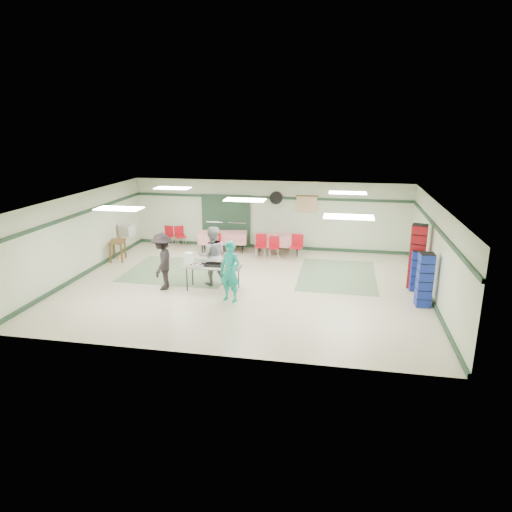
% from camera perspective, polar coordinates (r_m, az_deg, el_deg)
% --- Properties ---
extents(floor, '(11.00, 11.00, 0.00)m').
position_cam_1_polar(floor, '(14.26, -1.32, -3.66)').
color(floor, '#BFB599').
rests_on(floor, ground).
extents(ceiling, '(11.00, 11.00, 0.00)m').
position_cam_1_polar(ceiling, '(13.58, -1.40, 7.11)').
color(ceiling, silver).
rests_on(ceiling, wall_back).
extents(wall_back, '(11.00, 0.00, 11.00)m').
position_cam_1_polar(wall_back, '(18.17, 1.59, 5.15)').
color(wall_back, beige).
rests_on(wall_back, floor).
extents(wall_front, '(11.00, 0.00, 11.00)m').
position_cam_1_polar(wall_front, '(9.71, -6.88, -5.09)').
color(wall_front, beige).
rests_on(wall_front, floor).
extents(wall_left, '(0.00, 9.00, 9.00)m').
position_cam_1_polar(wall_left, '(15.91, -21.15, 2.41)').
color(wall_left, beige).
rests_on(wall_left, floor).
extents(wall_right, '(0.00, 9.00, 9.00)m').
position_cam_1_polar(wall_right, '(13.84, 21.52, 0.41)').
color(wall_right, beige).
rests_on(wall_right, floor).
extents(trim_back, '(11.00, 0.06, 0.10)m').
position_cam_1_polar(trim_back, '(18.02, 1.59, 7.31)').
color(trim_back, '#203B28').
rests_on(trim_back, wall_back).
extents(baseboard_back, '(11.00, 0.06, 0.12)m').
position_cam_1_polar(baseboard_back, '(18.44, 1.54, 1.19)').
color(baseboard_back, '#203B28').
rests_on(baseboard_back, floor).
extents(trim_left, '(0.06, 9.00, 0.10)m').
position_cam_1_polar(trim_left, '(15.75, -21.32, 4.88)').
color(trim_left, '#203B28').
rests_on(trim_left, wall_back).
extents(baseboard_left, '(0.06, 9.00, 0.12)m').
position_cam_1_polar(baseboard_left, '(16.23, -20.60, -2.01)').
color(baseboard_left, '#203B28').
rests_on(baseboard_left, floor).
extents(trim_right, '(0.06, 9.00, 0.10)m').
position_cam_1_polar(trim_right, '(13.67, 21.70, 3.24)').
color(trim_right, '#203B28').
rests_on(trim_right, wall_back).
extents(baseboard_right, '(0.06, 9.00, 0.12)m').
position_cam_1_polar(baseboard_right, '(14.22, 20.86, -4.59)').
color(baseboard_right, '#203B28').
rests_on(baseboard_right, floor).
extents(green_patch_a, '(3.50, 3.00, 0.01)m').
position_cam_1_polar(green_patch_a, '(15.84, -9.46, -1.81)').
color(green_patch_a, slate).
rests_on(green_patch_a, floor).
extents(green_patch_b, '(2.50, 3.50, 0.01)m').
position_cam_1_polar(green_patch_b, '(15.40, 10.10, -2.37)').
color(green_patch_b, slate).
rests_on(green_patch_b, floor).
extents(double_door_left, '(0.90, 0.06, 2.10)m').
position_cam_1_polar(double_door_left, '(18.64, -5.16, 4.43)').
color(double_door_left, gray).
rests_on(double_door_left, floor).
extents(double_door_right, '(0.90, 0.06, 2.10)m').
position_cam_1_polar(double_door_right, '(18.41, -2.31, 4.33)').
color(double_door_right, gray).
rests_on(double_door_right, floor).
extents(door_frame, '(2.00, 0.03, 2.15)m').
position_cam_1_polar(door_frame, '(18.50, -3.77, 4.37)').
color(door_frame, '#203B28').
rests_on(door_frame, floor).
extents(wall_fan, '(0.50, 0.10, 0.50)m').
position_cam_1_polar(wall_fan, '(17.95, 2.53, 7.27)').
color(wall_fan, black).
rests_on(wall_fan, wall_back).
extents(scroll_banner, '(0.80, 0.02, 0.60)m').
position_cam_1_polar(scroll_banner, '(17.85, 6.36, 6.48)').
color(scroll_banner, '#D7B386').
rests_on(scroll_banner, wall_back).
extents(serving_table, '(1.71, 0.72, 0.76)m').
position_cam_1_polar(serving_table, '(13.74, -5.42, -1.39)').
color(serving_table, '#A8A8A3').
rests_on(serving_table, floor).
extents(sheet_tray_right, '(0.62, 0.48, 0.02)m').
position_cam_1_polar(sheet_tray_right, '(13.47, -3.11, -1.43)').
color(sheet_tray_right, silver).
rests_on(sheet_tray_right, serving_table).
extents(sheet_tray_mid, '(0.63, 0.48, 0.02)m').
position_cam_1_polar(sheet_tray_mid, '(13.88, -5.75, -0.96)').
color(sheet_tray_mid, silver).
rests_on(sheet_tray_mid, serving_table).
extents(sheet_tray_left, '(0.57, 0.44, 0.02)m').
position_cam_1_polar(sheet_tray_left, '(13.74, -7.59, -1.19)').
color(sheet_tray_left, silver).
rests_on(sheet_tray_left, serving_table).
extents(baking_pan, '(0.51, 0.32, 0.08)m').
position_cam_1_polar(baking_pan, '(13.67, -5.35, -1.08)').
color(baking_pan, black).
rests_on(baking_pan, serving_table).
extents(foam_box_stack, '(0.26, 0.24, 0.35)m').
position_cam_1_polar(foam_box_stack, '(13.95, -8.40, -0.26)').
color(foam_box_stack, white).
rests_on(foam_box_stack, serving_table).
extents(volunteer_teal, '(0.73, 0.60, 1.74)m').
position_cam_1_polar(volunteer_teal, '(12.78, -3.25, -1.96)').
color(volunteer_teal, teal).
rests_on(volunteer_teal, floor).
extents(volunteer_grey, '(1.08, 0.95, 1.84)m').
position_cam_1_polar(volunteer_grey, '(14.17, -5.49, 0.05)').
color(volunteer_grey, gray).
rests_on(volunteer_grey, floor).
extents(volunteer_dark, '(0.81, 1.21, 1.74)m').
position_cam_1_polar(volunteer_dark, '(13.98, -11.63, -0.67)').
color(volunteer_dark, black).
rests_on(volunteer_dark, floor).
extents(dining_table_a, '(1.81, 0.96, 0.77)m').
position_cam_1_polar(dining_table_a, '(17.47, 2.82, 2.05)').
color(dining_table_a, red).
rests_on(dining_table_a, floor).
extents(dining_table_b, '(1.97, 1.12, 0.77)m').
position_cam_1_polar(dining_table_b, '(17.89, -4.19, 2.36)').
color(dining_table_b, red).
rests_on(dining_table_b, floor).
extents(chair_a, '(0.42, 0.42, 0.82)m').
position_cam_1_polar(chair_a, '(16.95, 2.27, 1.37)').
color(chair_a, '#B50E1D').
rests_on(chair_a, floor).
extents(chair_b, '(0.43, 0.43, 0.88)m').
position_cam_1_polar(chair_b, '(17.02, 0.61, 1.58)').
color(chair_b, '#B50E1D').
rests_on(chair_b, floor).
extents(chair_c, '(0.49, 0.49, 0.93)m').
position_cam_1_polar(chair_c, '(16.84, 5.13, 1.47)').
color(chair_c, '#B50E1D').
rests_on(chair_c, floor).
extents(chair_d, '(0.41, 0.41, 0.84)m').
position_cam_1_polar(chair_d, '(17.40, -5.08, 1.77)').
color(chair_d, '#B50E1D').
rests_on(chair_d, floor).
extents(chair_loose_a, '(0.55, 0.55, 0.84)m').
position_cam_1_polar(chair_loose_a, '(18.83, -9.51, 2.71)').
color(chair_loose_a, '#B50E1D').
rests_on(chair_loose_a, floor).
extents(chair_loose_b, '(0.48, 0.48, 0.85)m').
position_cam_1_polar(chair_loose_b, '(18.89, -10.97, 2.71)').
color(chair_loose_b, '#B50E1D').
rests_on(chair_loose_b, floor).
extents(crate_stack_blue_a, '(0.38, 0.38, 1.24)m').
position_cam_1_polar(crate_stack_blue_a, '(14.49, 19.49, -1.71)').
color(crate_stack_blue_a, '#193598').
rests_on(crate_stack_blue_a, floor).
extents(crate_stack_red, '(0.53, 0.53, 1.98)m').
position_cam_1_polar(crate_stack_red, '(14.60, 19.50, -0.06)').
color(crate_stack_red, '#9E0F15').
rests_on(crate_stack_red, floor).
extents(crate_stack_blue_b, '(0.41, 0.41, 1.52)m').
position_cam_1_polar(crate_stack_blue_b, '(13.25, 20.32, -2.83)').
color(crate_stack_blue_b, '#193598').
rests_on(crate_stack_blue_b, floor).
extents(printer_table, '(0.68, 0.88, 0.74)m').
position_cam_1_polar(printer_table, '(17.38, -16.96, 1.45)').
color(printer_table, brown).
rests_on(printer_table, floor).
extents(office_printer, '(0.57, 0.52, 0.40)m').
position_cam_1_polar(office_printer, '(18.01, -15.87, 3.10)').
color(office_printer, '#A6A5A1').
rests_on(office_printer, printer_table).
extents(broom, '(0.05, 0.21, 1.29)m').
position_cam_1_polar(broom, '(17.68, -16.72, 1.89)').
color(broom, brown).
rests_on(broom, floor).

